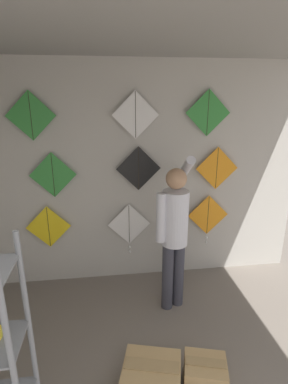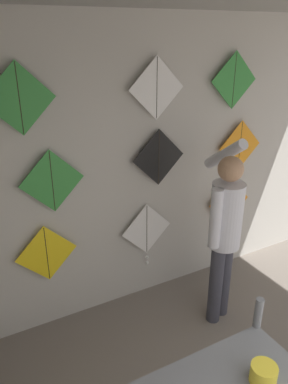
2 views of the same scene
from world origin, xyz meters
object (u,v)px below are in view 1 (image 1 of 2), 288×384
(cardboard_box, at_px, (152,379))
(kite_1, at_px, (129,226))
(kite_3, at_px, (53,175))
(shopkeeper, at_px, (174,227))
(kite_4, at_px, (138,169))
(kite_6, at_px, (31,116))
(kite_8, at_px, (208,113))
(cardboard_box_spare, at_px, (205,375))
(kite_7, at_px, (135,115))
(kite_0, at_px, (49,227))
(kite_2, at_px, (208,217))
(kite_5, at_px, (217,168))

(cardboard_box, bearing_deg, kite_1, 91.16)
(kite_1, height_order, kite_3, kite_3)
(shopkeeper, height_order, kite_4, kite_4)
(kite_4, distance_m, kite_6, 1.37)
(kite_8, bearing_deg, cardboard_box_spare, -105.58)
(kite_6, height_order, kite_8, kite_8)
(kite_8, bearing_deg, kite_7, 180.00)
(kite_0, bearing_deg, cardboard_box_spare, -48.99)
(kite_7, bearing_deg, kite_3, 180.00)
(kite_1, bearing_deg, cardboard_box_spare, -74.25)
(kite_3, distance_m, kite_4, 1.03)
(kite_0, xyz_separation_m, kite_4, (1.14, 0.00, 0.72))
(cardboard_box, xyz_separation_m, cardboard_box_spare, (0.45, -0.02, -0.01))
(kite_2, height_order, kite_5, kite_5)
(kite_0, relative_size, kite_5, 1.00)
(kite_2, xyz_separation_m, kite_8, (-0.09, 0.00, 1.35))
(kite_1, bearing_deg, kite_7, 0.41)
(kite_3, relative_size, kite_6, 1.00)
(cardboard_box, bearing_deg, kite_2, 59.08)
(shopkeeper, bearing_deg, kite_0, 138.18)
(kite_0, relative_size, kite_6, 1.00)
(shopkeeper, height_order, cardboard_box, shopkeeper)
(kite_2, bearing_deg, kite_4, 179.96)
(kite_4, relative_size, kite_8, 1.00)
(cardboard_box, xyz_separation_m, kite_5, (1.10, 1.71, 1.35))
(shopkeeper, height_order, kite_1, shopkeeper)
(shopkeeper, bearing_deg, cardboard_box, -129.45)
(kite_3, distance_m, kite_8, 2.00)
(kite_0, xyz_separation_m, kite_3, (0.11, 0.00, 0.67))
(kite_6, xyz_separation_m, kite_8, (2.05, 0.00, 0.02))
(kite_5, bearing_deg, kite_8, 180.00)
(kite_7, bearing_deg, kite_5, 0.00)
(shopkeeper, relative_size, kite_8, 3.22)
(kite_4, xyz_separation_m, kite_8, (0.84, 0.00, 0.66))
(kite_4, relative_size, kite_5, 1.00)
(kite_6, distance_m, kite_8, 2.05)
(kite_1, xyz_separation_m, kite_6, (-1.08, 0.00, 1.41))
(kite_1, distance_m, kite_7, 1.41)
(kite_1, height_order, kite_6, kite_6)
(kite_1, relative_size, kite_8, 1.25)
(kite_4, height_order, kite_6, kite_6)
(kite_0, bearing_deg, kite_6, 180.00)
(kite_8, bearing_deg, kite_6, 180.00)
(kite_2, bearing_deg, cardboard_box_spare, -108.32)
(kite_5, bearing_deg, shopkeeper, -137.16)
(cardboard_box, height_order, kite_1, kite_1)
(kite_2, height_order, kite_3, kite_3)
(cardboard_box, relative_size, cardboard_box_spare, 1.34)
(cardboard_box_spare, height_order, kite_1, kite_1)
(cardboard_box, bearing_deg, cardboard_box_spare, -2.16)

